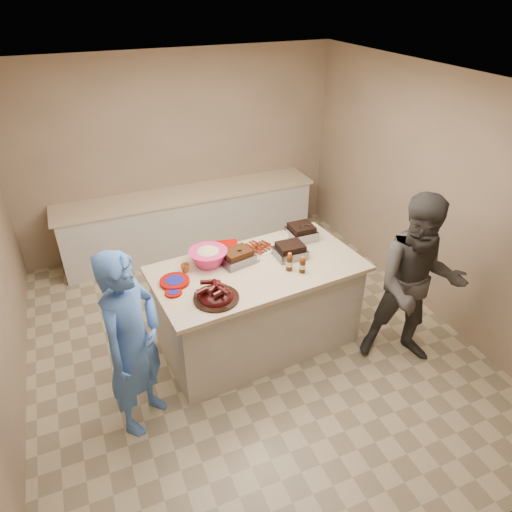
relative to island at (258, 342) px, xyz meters
name	(u,v)px	position (x,y,z in m)	size (l,w,h in m)	color
room	(248,342)	(-0.11, 0.03, 0.00)	(4.50, 5.00, 2.70)	#9F866B
back_counter	(190,222)	(-0.11, 2.23, 0.45)	(3.60, 0.64, 0.90)	beige
island	(258,342)	(0.00, 0.00, 0.00)	(2.08, 1.09, 0.98)	beige
rib_platter	(216,299)	(-0.55, -0.34, 0.98)	(0.41, 0.41, 0.17)	#430A09
pulled_pork_tray	(237,263)	(-0.16, 0.15, 0.98)	(0.32, 0.24, 0.10)	#47230F
brisket_tray	(290,256)	(0.38, 0.06, 0.98)	(0.31, 0.26, 0.09)	black
roasting_pan	(301,238)	(0.66, 0.34, 0.98)	(0.28, 0.28, 0.11)	gray
coleslaw_bowl	(209,264)	(-0.43, 0.24, 0.98)	(0.39, 0.39, 0.27)	#DF296E
sausage_plate	(260,249)	(0.15, 0.31, 0.98)	(0.28, 0.28, 0.05)	silver
mac_cheese_dish	(301,237)	(0.68, 0.37, 0.98)	(0.32, 0.23, 0.08)	orange
bbq_bottle_a	(289,270)	(0.26, -0.17, 0.98)	(0.06, 0.06, 0.19)	#391C0B
bbq_bottle_b	(302,272)	(0.36, -0.25, 0.98)	(0.06, 0.06, 0.18)	#391C0B
mustard_bottle	(242,262)	(-0.11, 0.16, 0.98)	(0.04, 0.04, 0.11)	#E5AE0C
sauce_bowl	(254,260)	(0.01, 0.13, 0.98)	(0.12, 0.04, 0.12)	silver
plate_stack_large	(175,283)	(-0.83, 0.05, 0.98)	(0.28, 0.28, 0.03)	#940500
plate_stack_small	(174,294)	(-0.88, -0.11, 0.98)	(0.16, 0.16, 0.02)	#940500
plastic_cup	(186,272)	(-0.68, 0.20, 0.98)	(0.09, 0.08, 0.09)	#97541F
basket_stack	(227,253)	(-0.19, 0.38, 0.98)	(0.22, 0.16, 0.11)	#940500
guest_blue	(147,416)	(-1.33, -0.52, 0.00)	(0.64, 1.75, 0.42)	#4879D5
guest_gray	(401,354)	(1.33, -0.78, 0.00)	(0.89, 1.84, 0.70)	#43413D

